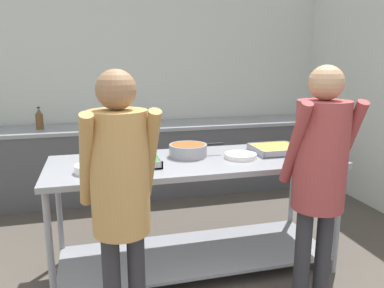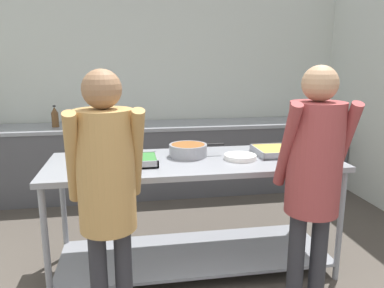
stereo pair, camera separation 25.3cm
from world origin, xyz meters
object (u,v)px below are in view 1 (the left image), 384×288
Objects in this scene: serving_tray_roast at (135,162)px; guest_serving_left at (320,166)px; plate_stack at (240,156)px; guest_serving_right at (120,184)px; sauce_pan at (188,150)px; water_bottle at (39,119)px; serving_tray_vegetables at (275,149)px; broccoli_bowl at (89,167)px.

serving_tray_roast is 1.26m from guest_serving_left.
guest_serving_left reaches higher than plate_stack.
plate_stack is at bearing 34.94° from guest_serving_right.
serving_tray_roast is 0.22× the size of guest_serving_left.
plate_stack is at bearing -21.88° from sauce_pan.
plate_stack is 2.52m from water_bottle.
serving_tray_roast is at bearing -179.77° from plate_stack.
serving_tray_vegetables is at bearing 83.19° from guest_serving_left.
plate_stack is at bearing -47.95° from water_bottle.
guest_serving_left reaches higher than serving_tray_vegetables.
guest_serving_right reaches higher than serving_tray_roast.
guest_serving_left reaches higher than water_bottle.
sauce_pan is (0.44, 0.16, 0.03)m from serving_tray_roast.
plate_stack is (1.13, 0.10, -0.02)m from broccoli_bowl.
water_bottle is (-1.94, 2.54, -0.01)m from guest_serving_left.
sauce_pan is at bearing 175.64° from serving_tray_vegetables.
serving_tray_vegetables is (0.35, 0.10, 0.01)m from plate_stack.
water_bottle reaches higher than serving_tray_vegetables.
sauce_pan is 0.27× the size of guest_serving_left.
sauce_pan is 0.41m from plate_stack.
guest_serving_right is (-1.22, -0.01, -0.01)m from guest_serving_left.
serving_tray_roast is at bearing 17.14° from broccoli_bowl.
plate_stack is at bearing 110.84° from guest_serving_left.
sauce_pan is at bearing 18.62° from broccoli_bowl.
guest_serving_left is at bearing -69.16° from plate_stack.
broccoli_bowl is 0.80m from sauce_pan.
serving_tray_roast is at bearing -160.31° from sauce_pan.
serving_tray_vegetables is 0.23× the size of guest_serving_left.
water_bottle reaches higher than plate_stack.
guest_serving_right is at bearing -125.30° from sauce_pan.
water_bottle is (-1.31, 1.72, 0.04)m from sauce_pan.
guest_serving_left is at bearing -31.86° from serving_tray_roast.
plate_stack is 0.16× the size of guest_serving_left.
guest_serving_right is at bearing -149.53° from serving_tray_vegetables.
sauce_pan reaches higher than serving_tray_roast.
serving_tray_vegetables is 0.78m from guest_serving_left.
sauce_pan is at bearing 19.69° from serving_tray_roast.
guest_serving_left is 6.39× the size of water_bottle.
serving_tray_roast is at bearing 148.14° from guest_serving_left.
broccoli_bowl reaches higher than serving_tray_roast.
serving_tray_vegetables is 0.23× the size of guest_serving_right.
guest_serving_right is (-1.31, -0.77, 0.07)m from serving_tray_vegetables.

